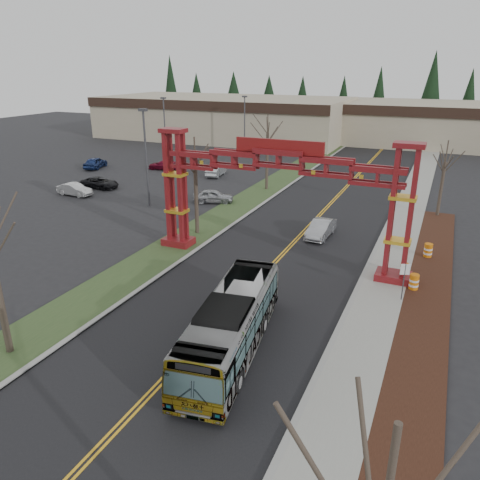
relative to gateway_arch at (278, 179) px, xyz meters
The scene contains 31 objects.
ground 18.97m from the gateway_arch, 90.00° to the right, with size 200.00×200.00×0.00m, color black.
road 9.20m from the gateway_arch, 90.00° to the left, with size 12.00×110.00×0.02m, color black.
lane_line_left 9.19m from the gateway_arch, 90.98° to the left, with size 0.12×100.00×0.01m, color gold.
lane_line_right 9.19m from the gateway_arch, 89.02° to the left, with size 0.12×100.00×0.01m, color gold.
curb_right 11.03m from the gateway_arch, 48.70° to the left, with size 0.30×110.00×0.15m, color #969792.
sidewalk_right 11.90m from the gateway_arch, 42.65° to the left, with size 2.60×110.00×0.14m, color gray.
landscape_strip 14.25m from the gateway_arch, 38.11° to the right, with size 2.60×50.00×0.12m, color black.
grass_median 12.18m from the gateway_arch, 138.81° to the left, with size 4.00×110.00×0.08m, color #304924.
curb_left 11.03m from the gateway_arch, 131.30° to the left, with size 0.30×110.00×0.15m, color #969792.
gateway_arch is the anchor object (origin of this frame).
retail_building_west 61.78m from the gateway_arch, 119.07° to the left, with size 46.00×22.30×7.50m.
retail_building_east 62.80m from the gateway_arch, 80.83° to the left, with size 38.00×20.30×7.00m.
conifer_treeline 74.00m from the gateway_arch, 89.81° to the left, with size 116.10×5.60×13.00m.
transit_bus 12.32m from the gateway_arch, 80.97° to the right, with size 2.49×10.64×2.96m, color #93979A.
silver_sedan 8.40m from the gateway_arch, 76.19° to the left, with size 1.47×4.20×1.38m, color #A5A8AD.
parked_car_near_a 16.99m from the gateway_arch, 132.96° to the left, with size 1.63×4.05×1.38m, color #A5A7AC.
parked_car_near_b 27.65m from the gateway_arch, 162.20° to the left, with size 1.39×3.97×1.31m, color silver.
parked_car_near_c 28.69m from the gateway_arch, 154.88° to the left, with size 2.06×4.46×1.24m, color black.
parked_car_mid_a 34.24m from the gateway_arch, 135.96° to the left, with size 1.79×4.40×1.28m, color maroon.
parked_car_mid_b 39.42m from the gateway_arch, 148.44° to the left, with size 1.81×4.49×1.53m, color navy.
parked_car_far_a 28.56m from the gateway_arch, 125.39° to the left, with size 1.48×4.25×1.40m, color silver.
bare_tree_median_mid 8.55m from the gateway_arch, 159.39° to the left, with size 3.18×3.18×7.91m.
bare_tree_median_far 20.69m from the gateway_arch, 112.75° to the left, with size 3.19×3.19×8.30m.
bare_tree_right_far 19.04m from the gateway_arch, 58.27° to the left, with size 2.89×2.89×6.95m.
light_pole_near 18.26m from the gateway_arch, 153.19° to the left, with size 0.81×0.41×9.35m.
light_pole_mid 41.40m from the gateway_arch, 133.06° to the left, with size 0.77×0.38×8.83m.
light_pole_far 44.58m from the gateway_arch, 116.31° to the left, with size 0.76×0.38×8.72m.
street_sign 10.13m from the gateway_arch, 16.81° to the right, with size 0.53×0.23×2.41m.
barrel_south 10.82m from the gateway_arch, ahead, with size 0.58×0.58×1.08m.
barrel_mid 10.21m from the gateway_arch, ahead, with size 0.54×0.54×0.99m.
barrel_north 12.29m from the gateway_arch, 27.42° to the left, with size 0.59×0.59×1.10m.
Camera 1 is at (10.09, -10.97, 13.08)m, focal length 35.00 mm.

